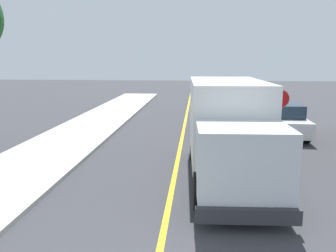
{
  "coord_description": "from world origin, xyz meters",
  "views": [
    {
      "loc": [
        0.73,
        -4.01,
        3.93
      ],
      "look_at": [
        -0.37,
        9.06,
        1.4
      ],
      "focal_mm": 37.42,
      "sensor_mm": 36.0,
      "label": 1
    }
  ],
  "objects": [
    {
      "name": "parked_van_across",
      "position": [
        5.2,
        14.07,
        0.79
      ],
      "size": [
        1.86,
        4.42,
        1.67
      ],
      "color": "silver",
      "rests_on": "ground"
    },
    {
      "name": "parked_car_near",
      "position": [
        2.03,
        14.32,
        0.79
      ],
      "size": [
        1.85,
        4.42,
        1.67
      ],
      "color": "maroon",
      "rests_on": "ground"
    },
    {
      "name": "centre_line_yellow",
      "position": [
        0.0,
        10.0,
        0.0
      ],
      "size": [
        0.16,
        56.0,
        0.01
      ],
      "primitive_type": "cube",
      "color": "gold",
      "rests_on": "ground"
    },
    {
      "name": "stop_sign",
      "position": [
        4.25,
        11.15,
        1.86
      ],
      "size": [
        0.8,
        0.1,
        2.65
      ],
      "color": "gray",
      "rests_on": "ground"
    },
    {
      "name": "box_truck",
      "position": [
        1.77,
        7.37,
        1.77
      ],
      "size": [
        2.68,
        7.27,
        3.2
      ],
      "color": "silver",
      "rests_on": "ground"
    },
    {
      "name": "parked_car_mid",
      "position": [
        2.05,
        21.01,
        0.79
      ],
      "size": [
        1.86,
        4.42,
        1.67
      ],
      "color": "silver",
      "rests_on": "ground"
    }
  ]
}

